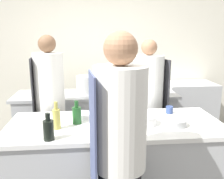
% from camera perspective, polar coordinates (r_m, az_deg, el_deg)
% --- Properties ---
extents(wall_back, '(8.00, 0.06, 2.80)m').
position_cam_1_polar(wall_back, '(4.39, -2.24, 8.47)').
color(wall_back, silver).
rests_on(wall_back, ground_plane).
extents(prep_counter, '(2.05, 0.84, 0.89)m').
position_cam_1_polar(prep_counter, '(2.59, 0.77, -16.90)').
color(prep_counter, '#B7BABC').
rests_on(prep_counter, ground_plane).
extents(pass_counter, '(2.29, 0.65, 0.89)m').
position_cam_1_polar(pass_counter, '(3.70, -3.56, -7.55)').
color(pass_counter, '#B7BABC').
rests_on(pass_counter, ground_plane).
extents(oven_range, '(0.83, 0.62, 0.90)m').
position_cam_1_polar(oven_range, '(4.55, 17.02, -4.14)').
color(oven_range, '#B7BABC').
rests_on(oven_range, ground_plane).
extents(chef_at_prep_near, '(0.39, 0.37, 1.75)m').
position_cam_1_polar(chef_at_prep_near, '(1.82, 1.68, -15.24)').
color(chef_at_prep_near, black).
rests_on(chef_at_prep_near, ground_plane).
extents(chef_at_stove, '(0.43, 0.42, 1.66)m').
position_cam_1_polar(chef_at_stove, '(3.22, 8.12, -3.69)').
color(chef_at_stove, black).
rests_on(chef_at_stove, ground_plane).
extents(chef_at_pass_far, '(0.37, 0.35, 1.71)m').
position_cam_1_polar(chef_at_pass_far, '(3.08, -13.93, -4.00)').
color(chef_at_pass_far, black).
rests_on(chef_at_pass_far, ground_plane).
extents(bottle_olive_oil, '(0.09, 0.09, 0.23)m').
position_cam_1_polar(bottle_olive_oil, '(2.08, -14.32, -8.82)').
color(bottle_olive_oil, black).
rests_on(bottle_olive_oil, prep_counter).
extents(bottle_vinegar, '(0.07, 0.07, 0.25)m').
position_cam_1_polar(bottle_vinegar, '(2.29, -12.58, -6.41)').
color(bottle_vinegar, '#B2A84C').
rests_on(bottle_vinegar, prep_counter).
extents(bottle_wine, '(0.09, 0.09, 0.22)m').
position_cam_1_polar(bottle_wine, '(2.39, -8.05, -5.70)').
color(bottle_wine, '#19471E').
rests_on(bottle_wine, prep_counter).
extents(bowl_mixing_large, '(0.27, 0.27, 0.09)m').
position_cam_1_polar(bowl_mixing_large, '(2.38, 6.90, -6.85)').
color(bowl_mixing_large, white).
rests_on(bowl_mixing_large, prep_counter).
extents(bowl_prep_small, '(0.18, 0.18, 0.05)m').
position_cam_1_polar(bowl_prep_small, '(2.56, -6.61, -5.87)').
color(bowl_prep_small, white).
rests_on(bowl_prep_small, prep_counter).
extents(bowl_ceramic_blue, '(0.22, 0.22, 0.09)m').
position_cam_1_polar(bowl_ceramic_blue, '(2.49, 1.25, -5.94)').
color(bowl_ceramic_blue, navy).
rests_on(bowl_ceramic_blue, prep_counter).
extents(bowl_wooden_salad, '(0.21, 0.21, 0.06)m').
position_cam_1_polar(bowl_wooden_salad, '(2.40, 14.26, -7.30)').
color(bowl_wooden_salad, '#B7BABC').
rests_on(bowl_wooden_salad, prep_counter).
extents(cup, '(0.08, 0.08, 0.08)m').
position_cam_1_polar(cup, '(2.74, 12.98, -4.54)').
color(cup, '#33477F').
rests_on(cup, prep_counter).
extents(cutting_board, '(0.33, 0.25, 0.01)m').
position_cam_1_polar(cutting_board, '(2.22, 0.32, -9.26)').
color(cutting_board, white).
rests_on(cutting_board, prep_counter).
extents(stockpot, '(0.31, 0.31, 0.25)m').
position_cam_1_polar(stockpot, '(3.56, -5.68, 1.13)').
color(stockpot, '#B7BABC').
rests_on(stockpot, pass_counter).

